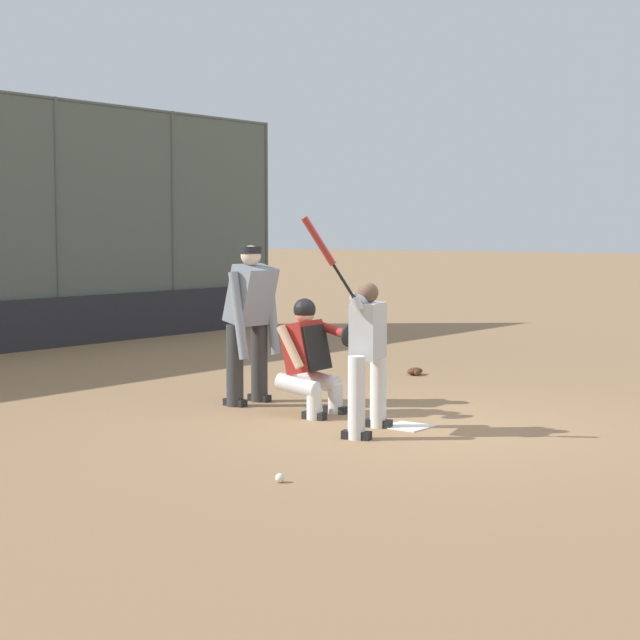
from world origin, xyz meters
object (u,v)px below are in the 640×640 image
umpire_home (250,319)px  baseball_loose (280,478)px  fielding_glove_on_dirt (415,371)px  batter_at_plate (367,351)px  catcher_behind_plate (311,355)px

umpire_home → baseball_loose: 3.98m
baseball_loose → umpire_home: bearing=-135.4°
fielding_glove_on_dirt → batter_at_plate: bearing=26.0°
umpire_home → fielding_glove_on_dirt: 3.38m
catcher_behind_plate → fielding_glove_on_dirt: (-3.40, -0.82, -0.60)m
batter_at_plate → catcher_behind_plate: bearing=-130.9°
baseball_loose → batter_at_plate: bearing=-163.2°
catcher_behind_plate → baseball_loose: (2.60, 1.72, -0.62)m
fielding_glove_on_dirt → baseball_loose: size_ratio=3.80×
catcher_behind_plate → fielding_glove_on_dirt: size_ratio=4.48×
batter_at_plate → baseball_loose: batter_at_plate is taller
catcher_behind_plate → batter_at_plate: bearing=59.8°
batter_at_plate → fielding_glove_on_dirt: 4.40m
batter_at_plate → baseball_loose: 2.33m
baseball_loose → catcher_behind_plate: bearing=-146.6°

